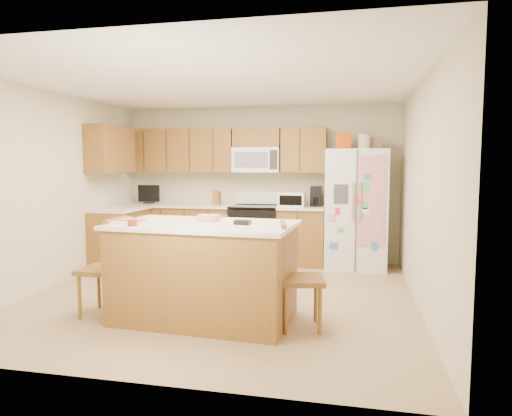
% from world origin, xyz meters
% --- Properties ---
extents(ground, '(4.50, 4.50, 0.00)m').
position_xyz_m(ground, '(0.00, 0.00, 0.00)').
color(ground, '#887856').
rests_on(ground, ground).
extents(room_shell, '(4.60, 4.60, 2.52)m').
position_xyz_m(room_shell, '(0.00, 0.00, 1.44)').
color(room_shell, beige).
rests_on(room_shell, ground).
extents(cabinetry, '(3.36, 1.56, 2.15)m').
position_xyz_m(cabinetry, '(-0.98, 1.79, 0.91)').
color(cabinetry, olive).
rests_on(cabinetry, ground).
extents(stove, '(0.76, 0.65, 1.13)m').
position_xyz_m(stove, '(0.00, 1.94, 0.47)').
color(stove, black).
rests_on(stove, ground).
extents(refrigerator, '(0.90, 0.79, 2.04)m').
position_xyz_m(refrigerator, '(1.57, 1.87, 0.92)').
color(refrigerator, white).
rests_on(refrigerator, ground).
extents(island, '(1.90, 1.16, 1.08)m').
position_xyz_m(island, '(0.06, -0.83, 0.50)').
color(island, olive).
rests_on(island, ground).
extents(windsor_chair_left, '(0.43, 0.45, 1.03)m').
position_xyz_m(windsor_chair_left, '(-1.00, -0.92, 0.49)').
color(windsor_chair_left, olive).
rests_on(windsor_chair_left, ground).
extents(windsor_chair_back, '(0.52, 0.50, 1.00)m').
position_xyz_m(windsor_chair_back, '(-0.01, -0.08, 0.47)').
color(windsor_chair_back, olive).
rests_on(windsor_chair_back, ground).
extents(windsor_chair_right, '(0.50, 0.51, 1.03)m').
position_xyz_m(windsor_chair_right, '(1.03, -0.89, 0.49)').
color(windsor_chair_right, olive).
rests_on(windsor_chair_right, ground).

